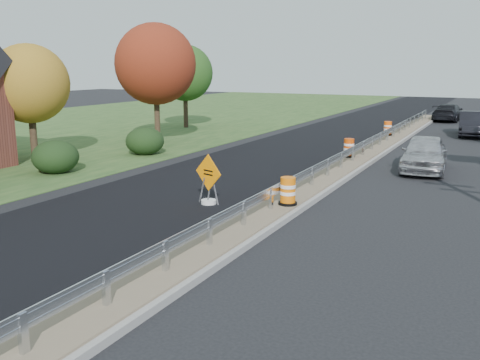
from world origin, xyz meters
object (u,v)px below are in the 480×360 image
at_px(car_silver, 424,153).
at_px(car_dark_mid, 473,124).
at_px(barrel_median_far, 388,129).
at_px(barrel_median_mid, 349,148).
at_px(barrel_median_near, 288,192).
at_px(car_dark_far, 449,112).
at_px(caution_sign, 209,192).

distance_m(car_silver, car_dark_mid, 14.61).
xyz_separation_m(barrel_median_far, car_silver, (3.85, -10.54, 0.15)).
xyz_separation_m(barrel_median_mid, car_dark_mid, (4.90, 13.71, 0.15)).
xyz_separation_m(barrel_median_near, barrel_median_far, (-0.84, 19.95, -0.01)).
height_order(barrel_median_near, barrel_median_far, barrel_median_near).
xyz_separation_m(barrel_median_mid, car_dark_far, (2.30, 23.83, 0.08)).
height_order(barrel_median_mid, barrel_median_far, barrel_median_mid).
height_order(barrel_median_near, car_dark_mid, car_dark_mid).
bearing_deg(car_silver, barrel_median_near, -112.45).
xyz_separation_m(barrel_median_near, car_dark_far, (1.52, 34.09, 0.08)).
relative_size(barrel_median_far, car_dark_mid, 0.18).
height_order(barrel_median_mid, car_dark_far, car_dark_far).
height_order(caution_sign, barrel_median_far, caution_sign).
distance_m(barrel_median_far, car_silver, 11.22).
height_order(barrel_median_far, car_dark_mid, car_dark_mid).
height_order(caution_sign, car_silver, caution_sign).
height_order(barrel_median_near, car_silver, car_silver).
bearing_deg(barrel_median_far, barrel_median_mid, -89.68).
bearing_deg(barrel_median_near, barrel_median_mid, 94.37).
bearing_deg(car_silver, car_dark_mid, 80.94).
xyz_separation_m(caution_sign, barrel_median_mid, (2.05, 10.66, 0.23)).
bearing_deg(barrel_median_near, car_silver, 72.27).
bearing_deg(barrel_median_near, caution_sign, -172.09).
bearing_deg(car_dark_mid, caution_sign, -110.89).
bearing_deg(caution_sign, barrel_median_mid, 97.40).
bearing_deg(car_dark_mid, barrel_median_near, -104.71).
xyz_separation_m(caution_sign, barrel_median_far, (2.00, 20.34, 0.22)).
bearing_deg(barrel_median_far, barrel_median_near, -87.60).
xyz_separation_m(barrel_median_far, car_dark_mid, (4.95, 4.03, 0.16)).
distance_m(caution_sign, car_dark_far, 34.76).
height_order(caution_sign, barrel_median_mid, caution_sign).
xyz_separation_m(car_dark_mid, car_dark_far, (-2.60, 10.12, -0.08)).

